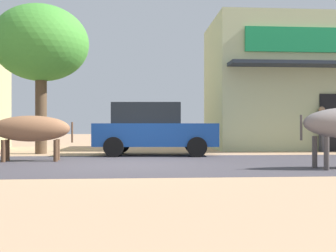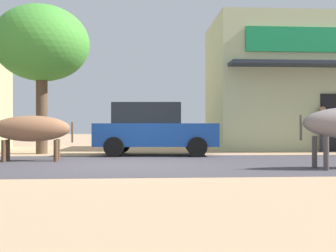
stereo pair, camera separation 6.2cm
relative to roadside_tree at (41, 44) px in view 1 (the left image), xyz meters
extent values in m
plane|color=tan|center=(3.04, -3.88, -3.65)|extent=(80.00, 80.00, 0.00)
cube|color=#443F46|center=(3.04, -3.88, -3.65)|extent=(72.00, 5.46, 0.00)
cube|color=#B9C18D|center=(10.29, 2.60, -1.05)|extent=(8.09, 4.07, 5.20)
cube|color=#198C4C|center=(10.29, 0.51, 0.41)|extent=(6.47, 0.10, 0.90)
cube|color=black|center=(10.38, 0.54, -2.60)|extent=(1.10, 0.06, 2.10)
cylinder|color=brown|center=(0.00, 0.00, -2.32)|extent=(0.38, 0.38, 2.66)
ellipsoid|color=green|center=(0.00, 0.00, 0.03)|extent=(3.15, 3.15, 2.52)
cube|color=#18459B|center=(3.80, -0.91, -3.00)|extent=(3.91, 2.02, 0.70)
cube|color=#1E2328|center=(3.52, -0.89, -2.33)|extent=(2.20, 1.75, 0.64)
cylinder|color=black|center=(5.10, -0.13, -3.35)|extent=(0.61, 0.22, 0.60)
cylinder|color=black|center=(4.97, -1.87, -3.35)|extent=(0.61, 0.22, 0.60)
cylinder|color=black|center=(2.64, 0.05, -3.35)|extent=(0.61, 0.22, 0.60)
cylinder|color=black|center=(2.51, -1.68, -3.35)|extent=(0.61, 0.22, 0.60)
ellipsoid|color=#8F6041|center=(0.45, -2.93, -2.80)|extent=(2.03, 0.77, 0.68)
cylinder|color=brown|center=(-0.17, -3.20, -3.37)|extent=(0.11, 0.11, 0.56)
cylinder|color=brown|center=(-0.21, -2.76, -3.37)|extent=(0.11, 0.11, 0.56)
cylinder|color=brown|center=(1.11, -3.11, -3.37)|extent=(0.11, 0.11, 0.56)
cylinder|color=brown|center=(1.08, -2.67, -3.37)|extent=(0.11, 0.11, 0.56)
cylinder|color=brown|center=(1.49, -2.86, -2.90)|extent=(0.05, 0.05, 0.54)
cylinder|color=#494342|center=(7.08, -5.14, -3.30)|extent=(0.11, 0.11, 0.70)
cylinder|color=#494342|center=(7.12, -5.61, -3.30)|extent=(0.11, 0.11, 0.70)
cylinder|color=#494342|center=(6.66, -5.42, -2.77)|extent=(0.05, 0.05, 0.54)
cylinder|color=#3F3F47|center=(9.83, 0.47, -3.24)|extent=(0.14, 0.14, 0.82)
cylinder|color=#3F3F47|center=(9.83, 0.29, -3.24)|extent=(0.14, 0.14, 0.82)
cube|color=#33723F|center=(9.83, 0.38, -2.53)|extent=(0.32, 0.44, 0.58)
sphere|color=tan|center=(9.83, 0.38, -2.13)|extent=(0.22, 0.22, 0.22)
cylinder|color=#33723F|center=(9.83, 0.64, -2.50)|extent=(0.09, 0.09, 0.53)
cylinder|color=#33723F|center=(9.83, 0.12, -2.50)|extent=(0.09, 0.09, 0.53)
camera|label=1|loc=(3.26, -13.63, -2.75)|focal=42.93mm
camera|label=2|loc=(3.32, -13.63, -2.75)|focal=42.93mm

